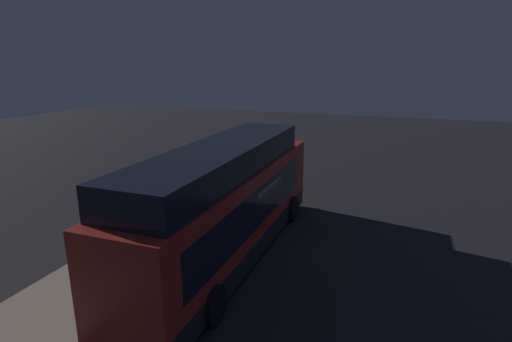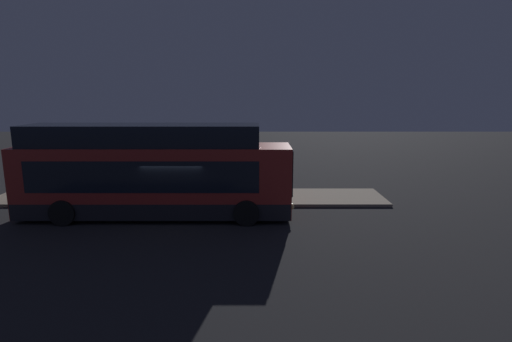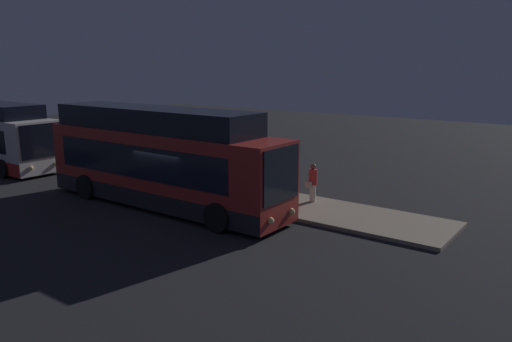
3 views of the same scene
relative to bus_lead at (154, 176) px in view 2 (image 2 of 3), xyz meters
name	(u,v)px [view 2 (image 2 of 3)]	position (x,y,z in m)	size (l,w,h in m)	color
ground	(179,217)	(1.04, -0.15, -1.85)	(80.00, 80.00, 0.00)	#232326
platform	(191,197)	(1.04, 3.08, -1.77)	(20.00, 3.25, 0.15)	gray
bus_lead	(154,176)	(0.00, 0.00, 0.00)	(11.84, 2.70, 4.08)	maroon
passenger_boarding	(242,177)	(3.70, 3.55, -0.78)	(0.49, 0.49, 1.72)	#2D2D33
passenger_waiting	(214,178)	(2.32, 2.91, -0.69)	(0.51, 0.63, 1.85)	#4C476B
passenger_with_bags	(267,177)	(5.02, 3.82, -0.83)	(0.44, 0.60, 1.62)	silver
suitcase	(238,190)	(3.52, 3.03, -1.37)	(0.45, 0.26, 0.90)	black
sign_post	(160,162)	(-0.71, 4.11, -0.09)	(0.10, 0.65, 2.65)	#4C4C51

